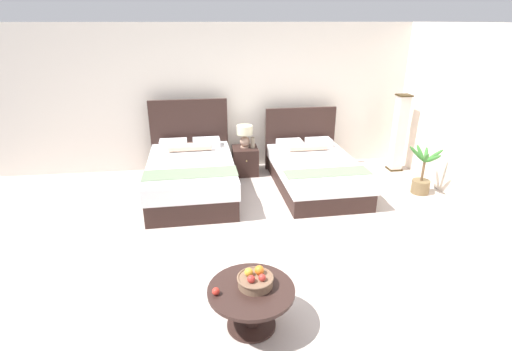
# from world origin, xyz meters

# --- Properties ---
(ground_plane) EXTENTS (10.01, 9.51, 0.02)m
(ground_plane) POSITION_xyz_m (0.00, 0.00, -0.01)
(ground_plane) COLOR #C2B2A8
(wall_back) EXTENTS (10.01, 0.12, 2.68)m
(wall_back) POSITION_xyz_m (0.00, 2.95, 1.34)
(wall_back) COLOR silver
(wall_back) RESTS_ON ground
(wall_side_right) EXTENTS (0.12, 5.11, 2.68)m
(wall_side_right) POSITION_xyz_m (3.20, 0.40, 1.34)
(wall_side_right) COLOR #F0E2D1
(wall_side_right) RESTS_ON ground
(bed_near_window) EXTENTS (1.44, 2.19, 1.39)m
(bed_near_window) POSITION_xyz_m (-1.05, 1.67, 0.34)
(bed_near_window) COLOR #33201B
(bed_near_window) RESTS_ON ground
(bed_near_corner) EXTENTS (1.38, 2.17, 1.18)m
(bed_near_corner) POSITION_xyz_m (1.04, 1.67, 0.29)
(bed_near_corner) COLOR #33201B
(bed_near_corner) RESTS_ON ground
(nightstand) EXTENTS (0.46, 0.50, 0.51)m
(nightstand) POSITION_xyz_m (-0.07, 2.45, 0.26)
(nightstand) COLOR #33201B
(nightstand) RESTS_ON ground
(table_lamp) EXTENTS (0.29, 0.29, 0.41)m
(table_lamp) POSITION_xyz_m (-0.07, 2.47, 0.77)
(table_lamp) COLOR tan
(table_lamp) RESTS_ON nightstand
(vase) EXTENTS (0.08, 0.08, 0.20)m
(vase) POSITION_xyz_m (0.07, 2.41, 0.61)
(vase) COLOR gray
(vase) RESTS_ON nightstand
(coffee_table) EXTENTS (0.81, 0.81, 0.43)m
(coffee_table) POSITION_xyz_m (-0.45, -1.49, 0.31)
(coffee_table) COLOR #33201B
(coffee_table) RESTS_ON ground
(fruit_bowl) EXTENTS (0.34, 0.34, 0.17)m
(fruit_bowl) POSITION_xyz_m (-0.41, -1.44, 0.49)
(fruit_bowl) COLOR brown
(fruit_bowl) RESTS_ON coffee_table
(loose_apple) EXTENTS (0.07, 0.07, 0.07)m
(loose_apple) POSITION_xyz_m (-0.77, -1.52, 0.46)
(loose_apple) COLOR red
(loose_apple) RESTS_ON coffee_table
(floor_lamp_corner) EXTENTS (0.24, 0.24, 1.45)m
(floor_lamp_corner) POSITION_xyz_m (2.83, 2.26, 0.72)
(floor_lamp_corner) COLOR #33250F
(floor_lamp_corner) RESTS_ON ground
(potted_palm) EXTENTS (0.58, 0.47, 0.84)m
(potted_palm) POSITION_xyz_m (2.74, 1.15, 0.27)
(potted_palm) COLOR brown
(potted_palm) RESTS_ON ground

